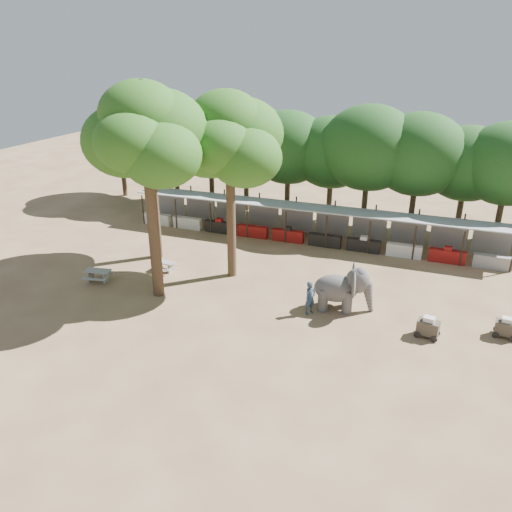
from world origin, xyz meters
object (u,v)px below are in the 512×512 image
(picnic_table_near, at_px, (98,274))
(elephant, at_px, (343,288))
(yard_tree_center, at_px, (145,135))
(cart_back, at_px, (506,328))
(yard_tree_left, at_px, (148,137))
(handler, at_px, (310,298))
(cart_front, at_px, (428,327))
(picnic_table_far, at_px, (165,265))
(yard_tree_back, at_px, (229,139))

(picnic_table_near, bearing_deg, elephant, -1.96)
(elephant, xyz_separation_m, picnic_table_near, (-14.86, -1.81, -0.78))
(yard_tree_center, bearing_deg, cart_back, 5.50)
(yard_tree_left, distance_m, yard_tree_center, 5.92)
(handler, distance_m, cart_front, 6.18)
(picnic_table_near, distance_m, cart_back, 23.19)
(handler, distance_m, picnic_table_far, 10.45)
(yard_tree_center, relative_size, handler, 6.41)
(picnic_table_far, bearing_deg, yard_tree_back, 22.24)
(picnic_table_far, distance_m, cart_front, 16.56)
(picnic_table_far, bearing_deg, yard_tree_center, -60.75)
(yard_tree_left, bearing_deg, picnic_table_far, -49.75)
(yard_tree_left, relative_size, cart_back, 9.31)
(picnic_table_near, height_order, picnic_table_far, picnic_table_near)
(yard_tree_left, xyz_separation_m, picnic_table_near, (-1.25, -5.00, -7.69))
(handler, bearing_deg, yard_tree_back, 92.58)
(cart_front, height_order, cart_back, cart_front)
(yard_tree_center, height_order, elephant, yard_tree_center)
(picnic_table_near, xyz_separation_m, cart_back, (23.11, 1.82, 0.03))
(yard_tree_back, relative_size, picnic_table_far, 7.81)
(yard_tree_left, relative_size, cart_front, 8.71)
(yard_tree_center, relative_size, picnic_table_far, 8.27)
(handler, relative_size, cart_front, 1.49)
(yard_tree_back, distance_m, elephant, 10.74)
(handler, relative_size, picnic_table_near, 1.08)
(yard_tree_back, distance_m, picnic_table_far, 9.19)
(yard_tree_center, height_order, picnic_table_far, yard_tree_center)
(yard_tree_back, relative_size, elephant, 3.29)
(yard_tree_center, xyz_separation_m, handler, (9.04, 0.72, -8.27))
(yard_tree_center, bearing_deg, elephant, 9.68)
(yard_tree_back, bearing_deg, elephant, -16.05)
(cart_back, bearing_deg, yard_tree_back, 179.28)
(yard_tree_center, xyz_separation_m, cart_front, (15.21, 0.46, -8.65))
(elephant, height_order, handler, elephant)
(elephant, xyz_separation_m, picnic_table_far, (-11.79, 1.04, -0.86))
(yard_tree_center, distance_m, picnic_table_far, 9.30)
(yard_tree_left, relative_size, picnic_table_near, 6.31)
(yard_tree_center, distance_m, elephant, 13.36)
(yard_tree_left, height_order, picnic_table_near, yard_tree_left)
(handler, bearing_deg, yard_tree_left, 101.51)
(yard_tree_left, xyz_separation_m, handler, (12.04, -4.28, -7.26))
(yard_tree_center, xyz_separation_m, cart_back, (18.87, 1.82, -8.68))
(yard_tree_left, distance_m, picnic_table_far, 8.26)
(elephant, bearing_deg, handler, -155.64)
(yard_tree_left, height_order, yard_tree_center, yard_tree_center)
(yard_tree_back, height_order, handler, yard_tree_back)
(picnic_table_near, relative_size, picnic_table_far, 1.20)
(picnic_table_far, bearing_deg, cart_front, -1.50)
(elephant, bearing_deg, picnic_table_near, 176.49)
(picnic_table_far, bearing_deg, picnic_table_near, -130.36)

